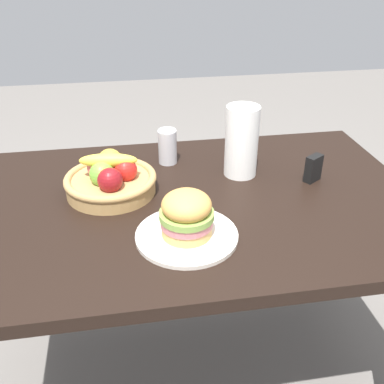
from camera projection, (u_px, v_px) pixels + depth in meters
ground_plane at (196, 361)px, 1.76m from camera, size 8.00×8.00×0.00m
dining_table at (197, 226)px, 1.43m from camera, size 1.40×0.90×0.75m
plate at (187, 235)px, 1.20m from camera, size 0.28×0.28×0.01m
sandwich at (187, 214)px, 1.17m from camera, size 0.15×0.15×0.13m
soda_can at (168, 146)px, 1.57m from camera, size 0.07×0.07×0.13m
fruit_basket at (110, 179)px, 1.40m from camera, size 0.29×0.29×0.14m
paper_towel_roll at (242, 141)px, 1.47m from camera, size 0.11×0.11×0.24m
napkin_holder at (313, 168)px, 1.47m from camera, size 0.07×0.06×0.09m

